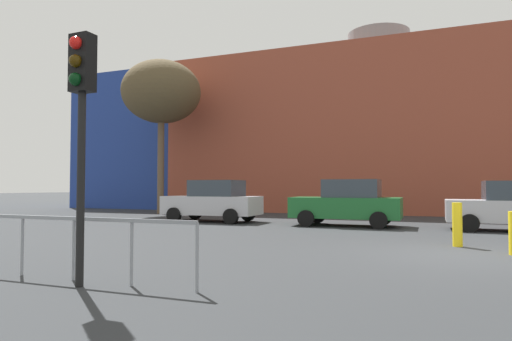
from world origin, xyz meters
TOP-DOWN VIEW (x-y plane):
  - ground_plane at (0.00, 0.00)m, footprint 200.00×200.00m
  - building_backdrop at (-3.62, 19.20)m, footprint 43.01×11.01m
  - parked_car_0 at (-9.40, 6.48)m, footprint 4.19×2.05m
  - parked_car_1 at (-3.55, 6.48)m, footprint 4.18×2.05m
  - parked_car_2 at (2.04, 6.48)m, footprint 3.99×1.96m
  - traffic_light_near_left at (-5.50, -5.60)m, footprint 0.37×0.37m
  - bare_tree_0 at (-14.89, 10.63)m, footprint 4.53×4.53m
  - bollard_yellow_1 at (0.11, 1.52)m, footprint 0.24×0.24m
  - pedestrian_railing at (-7.08, -5.24)m, footprint 6.90×0.06m

SIDE VIEW (x-z plane):
  - ground_plane at x=0.00m, z-range 0.00..0.00m
  - bollard_yellow_1 at x=0.11m, z-range 0.00..1.12m
  - pedestrian_railing at x=-7.08m, z-range 0.28..1.31m
  - parked_car_2 at x=2.04m, z-range 0.00..1.73m
  - parked_car_1 at x=-3.55m, z-range -0.01..1.80m
  - parked_car_0 at x=-9.40m, z-range -0.01..1.81m
  - traffic_light_near_left at x=-5.50m, z-range 0.91..4.80m
  - building_backdrop at x=-3.62m, z-range -0.96..10.79m
  - bare_tree_0 at x=-14.89m, z-range 2.55..11.38m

